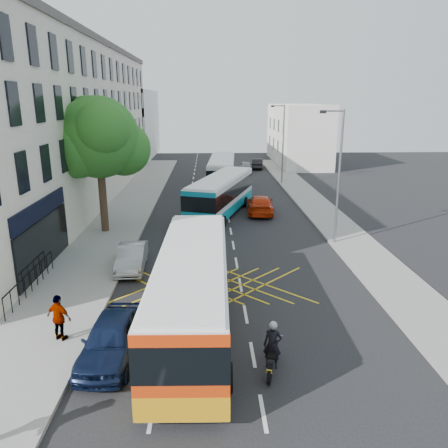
{
  "coord_description": "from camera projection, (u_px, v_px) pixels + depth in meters",
  "views": [
    {
      "loc": [
        -1.52,
        -13.52,
        8.71
      ],
      "look_at": [
        -0.68,
        9.13,
        2.2
      ],
      "focal_mm": 35.0,
      "sensor_mm": 36.0,
      "label": 1
    }
  ],
  "objects": [
    {
      "name": "ground",
      "position": [
        253.0,
        354.0,
        15.45
      ],
      "size": [
        120.0,
        120.0,
        0.0
      ],
      "primitive_type": "plane",
      "color": "black",
      "rests_on": "ground"
    },
    {
      "name": "pavement_left",
      "position": [
        106.0,
        231.0,
        29.53
      ],
      "size": [
        5.0,
        70.0,
        0.15
      ],
      "primitive_type": "cube",
      "color": "gray",
      "rests_on": "ground"
    },
    {
      "name": "pavement_right",
      "position": [
        339.0,
        229.0,
        30.1
      ],
      "size": [
        3.0,
        70.0,
        0.15
      ],
      "primitive_type": "cube",
      "color": "gray",
      "rests_on": "ground"
    },
    {
      "name": "terrace_main",
      "position": [
        59.0,
        123.0,
        36.61
      ],
      "size": [
        8.3,
        45.0,
        13.5
      ],
      "color": "beige",
      "rests_on": "ground"
    },
    {
      "name": "terrace_far",
      "position": [
        126.0,
        124.0,
        66.4
      ],
      "size": [
        8.0,
        20.0,
        10.0
      ],
      "primitive_type": "cube",
      "color": "silver",
      "rests_on": "ground"
    },
    {
      "name": "building_right",
      "position": [
        297.0,
        134.0,
        60.83
      ],
      "size": [
        6.0,
        18.0,
        8.0
      ],
      "primitive_type": "cube",
      "color": "silver",
      "rests_on": "ground"
    },
    {
      "name": "street_tree",
      "position": [
        98.0,
        138.0,
        27.78
      ],
      "size": [
        6.3,
        5.7,
        8.8
      ],
      "color": "#382619",
      "rests_on": "pavement_left"
    },
    {
      "name": "lamp_near",
      "position": [
        338.0,
        170.0,
        25.92
      ],
      "size": [
        1.45,
        0.15,
        8.0
      ],
      "color": "slate",
      "rests_on": "pavement_right"
    },
    {
      "name": "lamp_far",
      "position": [
        282.0,
        140.0,
        45.13
      ],
      "size": [
        1.45,
        0.15,
        8.0
      ],
      "color": "slate",
      "rests_on": "pavement_right"
    },
    {
      "name": "railings",
      "position": [
        31.0,
        280.0,
        20.0
      ],
      "size": [
        0.08,
        5.6,
        1.14
      ],
      "primitive_type": null,
      "color": "black",
      "rests_on": "pavement_left"
    },
    {
      "name": "bus_near",
      "position": [
        193.0,
        290.0,
        16.68
      ],
      "size": [
        3.02,
        11.32,
        3.17
      ],
      "rotation": [
        0.0,
        0.0,
        -0.02
      ],
      "color": "silver",
      "rests_on": "ground"
    },
    {
      "name": "bus_mid",
      "position": [
        221.0,
        195.0,
        33.78
      ],
      "size": [
        5.72,
        10.86,
        2.99
      ],
      "rotation": [
        0.0,
        0.0,
        -0.32
      ],
      "color": "silver",
      "rests_on": "ground"
    },
    {
      "name": "bus_far",
      "position": [
        222.0,
        172.0,
        44.44
      ],
      "size": [
        3.19,
        10.8,
        3.0
      ],
      "rotation": [
        0.0,
        0.0,
        -0.07
      ],
      "color": "silver",
      "rests_on": "ground"
    },
    {
      "name": "motorbike",
      "position": [
        272.0,
        348.0,
        14.31
      ],
      "size": [
        0.77,
        2.02,
        1.82
      ],
      "rotation": [
        0.0,
        0.0,
        -0.25
      ],
      "color": "black",
      "rests_on": "ground"
    },
    {
      "name": "parked_car_blue",
      "position": [
        112.0,
        338.0,
        15.08
      ],
      "size": [
        1.99,
        4.47,
        1.49
      ],
      "primitive_type": "imported",
      "rotation": [
        0.0,
        0.0,
        -0.05
      ],
      "color": "black",
      "rests_on": "ground"
    },
    {
      "name": "parked_car_silver",
      "position": [
        132.0,
        257.0,
        23.06
      ],
      "size": [
        1.55,
        4.0,
        1.3
      ],
      "primitive_type": "imported",
      "rotation": [
        0.0,
        0.0,
        0.05
      ],
      "color": "#9A9DA1",
      "rests_on": "ground"
    },
    {
      "name": "red_hatchback",
      "position": [
        260.0,
        204.0,
        34.37
      ],
      "size": [
        2.4,
        5.04,
        1.42
      ],
      "primitive_type": "imported",
      "rotation": [
        0.0,
        0.0,
        3.05
      ],
      "color": "red",
      "rests_on": "ground"
    },
    {
      "name": "distant_car_grey",
      "position": [
        225.0,
        166.0,
        54.29
      ],
      "size": [
        2.65,
        4.83,
        1.28
      ],
      "primitive_type": "imported",
      "rotation": [
        0.0,
        0.0,
        -0.12
      ],
      "color": "#3A3C41",
      "rests_on": "ground"
    },
    {
      "name": "distant_car_silver",
      "position": [
        245.0,
        166.0,
        54.62
      ],
      "size": [
        1.48,
        3.63,
        1.23
      ],
      "primitive_type": "imported",
      "rotation": [
        0.0,
        0.0,
        3.15
      ],
      "color": "#96999D",
      "rests_on": "ground"
    },
    {
      "name": "distant_car_dark",
      "position": [
        258.0,
        164.0,
        56.46
      ],
      "size": [
        1.89,
        4.07,
        1.29
      ],
      "primitive_type": "imported",
      "rotation": [
        0.0,
        0.0,
        3.0
      ],
      "color": "black",
      "rests_on": "ground"
    },
    {
      "name": "pedestrian_far",
      "position": [
        59.0,
        318.0,
        15.89
      ],
      "size": [
        1.12,
        0.81,
        1.77
      ],
      "primitive_type": "imported",
      "rotation": [
        0.0,
        0.0,
        2.74
      ],
      "color": "gray",
      "rests_on": "pavement_left"
    }
  ]
}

